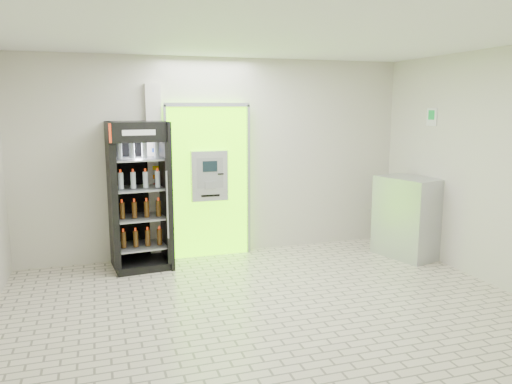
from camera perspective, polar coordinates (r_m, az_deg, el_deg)
name	(u,v)px	position (r m, az deg, el deg)	size (l,w,h in m)	color
ground	(274,314)	(5.72, 2.03, -13.72)	(6.00, 6.00, 0.00)	beige
room_shell	(275,148)	(5.26, 2.15, 4.99)	(6.00, 6.00, 6.00)	beige
atm_assembly	(208,180)	(7.60, -5.51, 1.35)	(1.30, 0.24, 2.33)	#67ED00
pillar	(155,174)	(7.49, -11.43, 2.08)	(0.22, 0.11, 2.60)	silver
beverage_cooler	(139,198)	(7.22, -13.18, -0.72)	(0.85, 0.79, 2.07)	black
steel_cabinet	(408,217)	(7.95, 16.97, -2.76)	(0.85, 1.05, 1.22)	#AEB1B6
exit_sign	(432,117)	(7.93, 19.47, 8.10)	(0.02, 0.22, 0.26)	white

